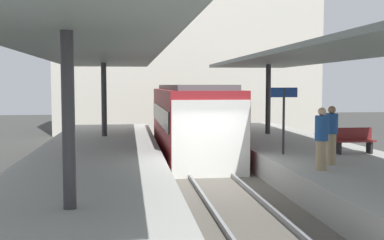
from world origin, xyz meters
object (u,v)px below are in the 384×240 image
Objects in this scene: platform_bench at (353,140)px; passenger_near_bench at (321,138)px; commuter_train at (191,121)px; platform_sign at (284,105)px; passenger_mid_platform at (331,134)px.

passenger_near_bench reaches higher than platform_bench.
commuter_train is at bearing 106.12° from passenger_near_bench.
passenger_near_bench is at bearing -73.88° from commuter_train.
passenger_mid_platform is at bearing -71.68° from platform_sign.
platform_bench is at bearing -49.91° from commuter_train.
platform_bench is 2.65m from platform_sign.
passenger_mid_platform is (0.63, 0.79, 0.00)m from passenger_near_bench.
commuter_train is 6.05m from platform_sign.
platform_sign is 3.02m from passenger_near_bench.
commuter_train reaches higher than platform_bench.
platform_sign is (2.36, -5.50, 0.90)m from commuter_train.
commuter_train is 8.23m from passenger_mid_platform.
platform_sign is 1.30× the size of passenger_mid_platform.
commuter_train is at bearing 130.09° from platform_bench.
commuter_train is at bearing 111.91° from passenger_mid_platform.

